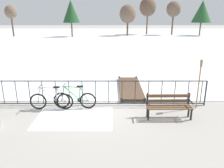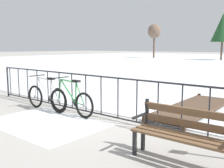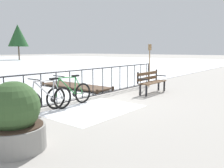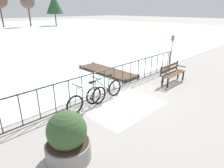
% 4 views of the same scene
% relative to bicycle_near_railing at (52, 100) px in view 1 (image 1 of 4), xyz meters
% --- Properties ---
extents(ground_plane, '(160.00, 160.00, 0.00)m').
position_rel_bicycle_near_railing_xyz_m(ground_plane, '(1.71, 0.40, -0.37)').
color(ground_plane, '#9E9991').
extents(frozen_pond, '(80.00, 56.00, 0.03)m').
position_rel_bicycle_near_railing_xyz_m(frozen_pond, '(1.71, 28.80, -0.35)').
color(frozen_pond, white).
rests_on(frozen_pond, ground).
extents(snow_patch, '(2.76, 1.90, 0.01)m').
position_rel_bicycle_near_railing_xyz_m(snow_patch, '(1.01, -0.80, -0.36)').
color(snow_patch, white).
rests_on(snow_patch, ground).
extents(railing_fence, '(9.06, 0.06, 1.07)m').
position_rel_bicycle_near_railing_xyz_m(railing_fence, '(1.71, 0.40, 0.19)').
color(railing_fence, '#232328').
rests_on(railing_fence, ground).
extents(bicycle_near_railing, '(1.71, 0.52, 0.97)m').
position_rel_bicycle_near_railing_xyz_m(bicycle_near_railing, '(0.00, 0.00, 0.00)').
color(bicycle_near_railing, black).
rests_on(bicycle_near_railing, ground).
extents(bicycle_second, '(1.71, 0.52, 0.97)m').
position_rel_bicycle_near_railing_xyz_m(bicycle_second, '(0.90, 0.10, 0.00)').
color(bicycle_second, black).
rests_on(bicycle_second, ground).
extents(park_bench, '(1.61, 0.50, 0.89)m').
position_rel_bicycle_near_railing_xyz_m(park_bench, '(4.42, -0.73, 0.14)').
color(park_bench, brown).
rests_on(park_bench, ground).
extents(oar_upright, '(0.04, 0.16, 1.98)m').
position_rel_bicycle_near_railing_xyz_m(oar_upright, '(5.76, 0.10, 0.77)').
color(oar_upright, '#937047').
rests_on(oar_upright, ground).
extents(wooden_dock, '(1.10, 3.60, 0.20)m').
position_rel_bicycle_near_railing_xyz_m(wooden_dock, '(3.29, 2.45, -0.25)').
color(wooden_dock, '#4C3828').
rests_on(wooden_dock, ground).
extents(tree_far_west, '(3.49, 3.49, 6.18)m').
position_rel_bicycle_near_railing_xyz_m(tree_far_west, '(18.63, 33.77, 3.89)').
color(tree_far_west, brown).
rests_on(tree_far_west, ground).
extents(tree_west_mid, '(2.05, 2.05, 5.32)m').
position_rel_bicycle_near_railing_xyz_m(tree_west_mid, '(-15.18, 32.12, 3.75)').
color(tree_west_mid, brown).
rests_on(tree_west_mid, ground).
extents(tree_centre, '(2.91, 2.91, 6.12)m').
position_rel_bicycle_near_railing_xyz_m(tree_centre, '(-4.63, 31.52, 3.88)').
color(tree_centre, brown).
rests_on(tree_centre, ground).
extents(tree_east_mid, '(2.63, 2.63, 6.17)m').
position_rel_bicycle_near_railing_xyz_m(tree_east_mid, '(13.89, 35.41, 4.32)').
color(tree_east_mid, brown).
rests_on(tree_east_mid, ground).
extents(tree_far_east, '(2.97, 2.97, 5.50)m').
position_rel_bicycle_near_railing_xyz_m(tree_far_east, '(5.23, 33.77, 3.48)').
color(tree_far_east, brown).
rests_on(tree_far_east, ground).
extents(tree_extra, '(3.15, 3.15, 6.86)m').
position_rel_bicycle_near_railing_xyz_m(tree_extra, '(9.27, 36.87, 4.73)').
color(tree_extra, brown).
rests_on(tree_extra, ground).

